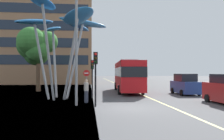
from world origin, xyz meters
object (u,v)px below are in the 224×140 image
traffic_light_kerb_far (92,71)px  red_bus (128,75)px  no_entry_sign (86,79)px  traffic_light_kerb_near (96,67)px  pedestrian (86,91)px  leaf_sculpture (62,26)px  car_parked_mid (185,85)px  street_lamp (80,26)px

traffic_light_kerb_far → red_bus: bearing=55.3°
traffic_light_kerb_far → no_entry_sign: (-0.52, 1.89, -0.77)m
traffic_light_kerb_near → traffic_light_kerb_far: (-0.14, 5.05, -0.19)m
pedestrian → red_bus: bearing=62.3°
leaf_sculpture → car_parked_mid: 13.42m
street_lamp → pedestrian: 4.82m
traffic_light_kerb_near → no_entry_sign: 7.04m
red_bus → car_parked_mid: 6.44m
leaf_sculpture → traffic_light_kerb_near: leaf_sculpture is taller
leaf_sculpture → pedestrian: (2.06, -2.64, -5.34)m
traffic_light_kerb_far → car_parked_mid: traffic_light_kerb_far is taller
red_bus → traffic_light_kerb_near: bearing=-110.0°
red_bus → traffic_light_kerb_far: bearing=-124.7°
traffic_light_kerb_near → no_entry_sign: size_ratio=1.45×
car_parked_mid → red_bus: bearing=147.0°
traffic_light_kerb_far → car_parked_mid: (9.49, 2.55, -1.44)m
leaf_sculpture → pedestrian: size_ratio=5.27×
traffic_light_kerb_near → traffic_light_kerb_far: 5.05m
car_parked_mid → no_entry_sign: no_entry_sign is taller
traffic_light_kerb_near → pedestrian: 2.88m
car_parked_mid → pedestrian: (-9.99, -5.39, -0.11)m
street_lamp → traffic_light_kerb_far: bearing=78.4°
traffic_light_kerb_near → traffic_light_kerb_far: bearing=91.5°
pedestrian → street_lamp: bearing=-105.1°
red_bus → car_parked_mid: size_ratio=2.73×
car_parked_mid → street_lamp: 13.20m
traffic_light_kerb_far → street_lamp: bearing=-101.6°
leaf_sculpture → no_entry_sign: 5.41m
street_lamp → traffic_light_kerb_near: bearing=-37.3°
traffic_light_kerb_far → pedestrian: traffic_light_kerb_far is taller
traffic_light_kerb_near → red_bus: bearing=70.0°
red_bus → street_lamp: 11.97m
traffic_light_kerb_far → street_lamp: 5.32m
red_bus → leaf_sculpture: (-6.71, -6.22, 4.22)m
traffic_light_kerb_near → pedestrian: traffic_light_kerb_near is taller
traffic_light_kerb_near → pedestrian: (-0.63, 2.21, -1.74)m
car_parked_mid → no_entry_sign: (-10.01, -0.66, 0.67)m
red_bus → car_parked_mid: (5.33, -3.47, -1.01)m
leaf_sculpture → car_parked_mid: bearing=12.9°
pedestrian → no_entry_sign: size_ratio=0.70×
no_entry_sign → street_lamp: bearing=-93.3°
red_bus → pedestrian: 10.07m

